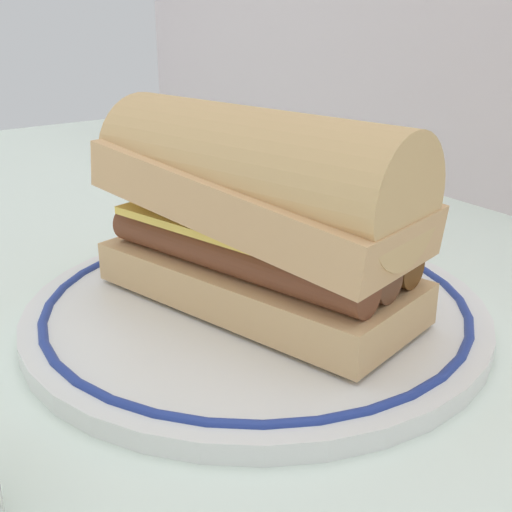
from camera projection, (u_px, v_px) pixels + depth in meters
The scene contains 3 objects.
ground_plane at pixel (215, 321), 0.44m from camera, with size 1.50×1.50×0.00m, color white.
plate at pixel (256, 309), 0.44m from camera, with size 0.30×0.30×0.01m.
sausage_sandwich at pixel (256, 208), 0.42m from camera, with size 0.23×0.14×0.12m.
Camera 1 is at (0.34, -0.21, 0.20)m, focal length 47.40 mm.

